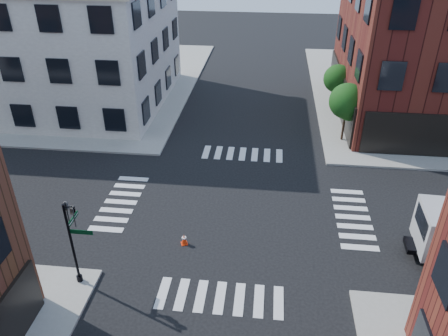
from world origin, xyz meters
TOP-DOWN VIEW (x-y plane):
  - ground at (0.00, 0.00)m, footprint 120.00×120.00m
  - sidewalk_nw at (-21.00, 21.00)m, footprint 30.00×30.00m
  - building_nw at (-19.00, 16.00)m, footprint 22.00×16.00m
  - tree_near at (7.56, 9.98)m, footprint 2.69×2.69m
  - tree_far at (7.56, 15.98)m, footprint 2.43×2.43m
  - signal_pole at (-6.72, -6.68)m, footprint 1.29×1.24m
  - traffic_cone at (-2.37, -3.43)m, footprint 0.45×0.45m

SIDE VIEW (x-z plane):
  - ground at x=0.00m, z-range 0.00..0.00m
  - sidewalk_nw at x=-21.00m, z-range 0.00..0.15m
  - traffic_cone at x=-2.37m, z-range -0.01..0.62m
  - signal_pole at x=-6.72m, z-range 0.56..5.16m
  - tree_far at x=7.56m, z-range 0.84..4.91m
  - tree_near at x=7.56m, z-range 0.91..5.41m
  - building_nw at x=-19.00m, z-range 0.00..11.00m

